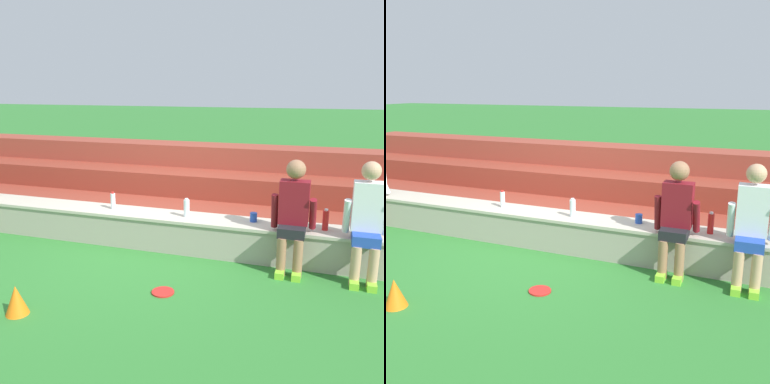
% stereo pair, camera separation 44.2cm
% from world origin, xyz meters
% --- Properties ---
extents(ground_plane, '(80.00, 80.00, 0.00)m').
position_xyz_m(ground_plane, '(0.00, 0.00, 0.00)').
color(ground_plane, '#2D752D').
extents(stone_seating_wall, '(8.51, 0.52, 0.47)m').
position_xyz_m(stone_seating_wall, '(0.00, 0.24, 0.25)').
color(stone_seating_wall, '#A8A08E').
rests_on(stone_seating_wall, ground).
extents(brick_bleachers, '(10.28, 2.11, 1.14)m').
position_xyz_m(brick_bleachers, '(0.00, 2.01, 0.44)').
color(brick_bleachers, maroon).
rests_on(brick_bleachers, ground).
extents(person_left_of_center, '(0.52, 0.51, 1.35)m').
position_xyz_m(person_left_of_center, '(1.94, -0.02, 0.72)').
color(person_left_of_center, '#996B4C').
rests_on(person_left_of_center, ground).
extents(person_center, '(0.51, 0.52, 1.37)m').
position_xyz_m(person_center, '(2.75, -0.02, 0.72)').
color(person_center, tan).
rests_on(person_center, ground).
extents(water_bottle_mid_left, '(0.07, 0.07, 0.27)m').
position_xyz_m(water_bottle_mid_left, '(2.31, 0.24, 0.60)').
color(water_bottle_mid_left, red).
rests_on(water_bottle_mid_left, stone_seating_wall).
extents(water_bottle_mid_right, '(0.08, 0.08, 0.25)m').
position_xyz_m(water_bottle_mid_right, '(0.53, 0.23, 0.59)').
color(water_bottle_mid_right, silver).
rests_on(water_bottle_mid_right, stone_seating_wall).
extents(water_bottle_near_right, '(0.07, 0.07, 0.25)m').
position_xyz_m(water_bottle_near_right, '(-0.59, 0.27, 0.59)').
color(water_bottle_near_right, silver).
rests_on(water_bottle_near_right, stone_seating_wall).
extents(plastic_cup_right_end, '(0.09, 0.09, 0.12)m').
position_xyz_m(plastic_cup_right_end, '(1.42, 0.30, 0.53)').
color(plastic_cup_right_end, blue).
rests_on(plastic_cup_right_end, stone_seating_wall).
extents(frisbee, '(0.25, 0.25, 0.02)m').
position_xyz_m(frisbee, '(0.69, -1.05, 0.01)').
color(frisbee, red).
rests_on(frisbee, ground).
extents(sports_cone, '(0.23, 0.23, 0.30)m').
position_xyz_m(sports_cone, '(-0.50, -1.90, 0.15)').
color(sports_cone, orange).
rests_on(sports_cone, ground).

